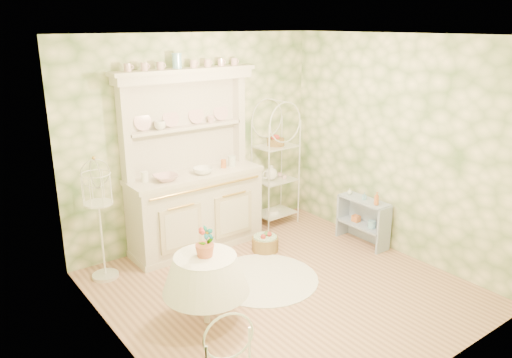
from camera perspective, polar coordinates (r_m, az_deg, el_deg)
floor at (r=5.65m, az=3.11°, el=-12.44°), size 3.60×3.60×0.00m
ceiling at (r=4.90m, az=3.64°, el=16.08°), size 3.60×3.60×0.00m
wall_left at (r=4.24m, az=-15.67°, el=-3.44°), size 3.60×3.60×0.00m
wall_right at (r=6.39m, az=15.86°, el=3.54°), size 3.60×3.60×0.00m
wall_back at (r=6.55m, az=-6.84°, el=4.42°), size 3.60×3.60×0.00m
wall_front at (r=3.99m, az=20.25°, el=-5.24°), size 3.60×3.60×0.00m
kitchen_dresser at (r=6.26m, az=-7.07°, el=1.88°), size 1.87×0.61×2.29m
bakers_rack at (r=7.09m, az=2.25°, el=1.97°), size 0.59×0.44×1.84m
side_shelf at (r=6.76m, az=12.11°, el=-4.91°), size 0.26×0.67×0.57m
round_table at (r=4.95m, az=-5.71°, el=-12.62°), size 0.79×0.79×0.68m
birdcage_stand at (r=5.83m, az=-17.44°, el=-4.19°), size 0.36×0.36×1.49m
floor_basket at (r=6.46m, az=1.05°, el=-7.30°), size 0.42×0.42×0.21m
lace_rug at (r=5.84m, az=0.87°, el=-11.31°), size 1.57×1.57×0.01m
bowl_floral at (r=6.05m, az=-10.28°, el=-0.11°), size 0.31×0.31×0.07m
bowl_white at (r=6.26m, az=-6.07°, el=0.67°), size 0.32×0.32×0.08m
cup_left at (r=6.13m, az=-10.92°, el=5.83°), size 0.18×0.18×0.11m
cup_right at (r=6.47m, az=-5.18°, el=6.67°), size 0.10×0.10×0.09m
potted_geranium at (r=4.73m, az=-5.60°, el=-7.17°), size 0.16×0.12×0.29m
bottle_amber at (r=6.45m, az=13.60°, el=-2.34°), size 0.07×0.07×0.17m
bottle_blue at (r=6.62m, az=12.27°, el=-2.01°), size 0.06×0.06×0.10m
bottle_glass at (r=6.78m, az=10.63°, el=-1.48°), size 0.08×0.08×0.09m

